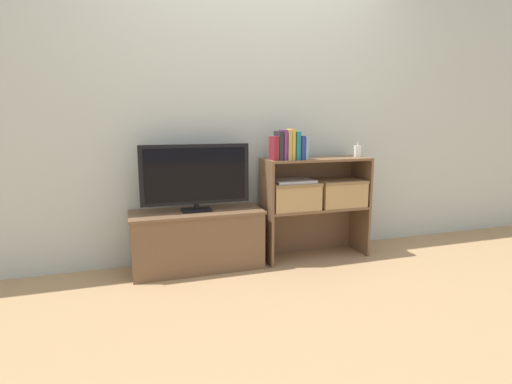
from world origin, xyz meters
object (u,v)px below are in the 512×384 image
book_maroon (274,148)px  laptop (293,181)px  book_charcoal (279,146)px  book_skyblue (304,148)px  tv (196,176)px  book_teal (295,146)px  book_navy (300,147)px  storage_basket_left (293,194)px  book_plum (283,145)px  tv_stand (197,240)px  storage_basket_right (339,191)px  baby_monitor (357,151)px  book_tan (287,145)px  book_mustard (291,144)px

book_maroon → laptop: (0.18, 0.04, -0.27)m
book_charcoal → book_skyblue: size_ratio=1.22×
tv → book_teal: bearing=-6.3°
book_teal → laptop: bearing=88.0°
book_charcoal → tv: bearing=172.3°
book_navy → storage_basket_left: 0.38m
book_maroon → book_plum: size_ratio=0.78×
tv_stand → storage_basket_right: bearing=-2.0°
storage_basket_right → baby_monitor: bearing=5.0°
book_tan → book_navy: book_tan is taller
book_maroon → book_skyblue: 0.25m
storage_basket_right → book_tan: bearing=-174.8°
tv → book_skyblue: book_skyblue is taller
tv_stand → book_navy: (0.81, -0.09, 0.69)m
book_charcoal → book_tan: size_ratio=0.96×
tv → book_maroon: (0.59, -0.09, 0.20)m
book_mustard → storage_basket_right: 0.61m
book_plum → storage_basket_right: (0.53, 0.04, -0.40)m
baby_monitor → book_maroon: bearing=-175.6°
tv → book_teal: (0.77, -0.09, 0.21)m
book_skyblue → laptop: size_ratio=0.55×
book_maroon → book_skyblue: bearing=0.0°
book_tan → storage_basket_right: size_ratio=0.58×
book_maroon → book_charcoal: 0.04m
book_maroon → book_tan: 0.11m
storage_basket_left → storage_basket_right: same height
tv → storage_basket_left: tv is taller
tv → baby_monitor: (1.36, -0.03, 0.15)m
tv → book_maroon: bearing=-8.2°
tv_stand → book_teal: (0.77, -0.09, 0.71)m
book_charcoal → book_plum: bearing=0.0°
book_tan → book_maroon: bearing=180.0°
book_teal → book_skyblue: size_ratio=1.20×
tv → book_charcoal: 0.67m
book_navy → laptop: bearing=128.9°
book_navy → laptop: size_ratio=0.56×
tv → book_tan: bearing=-7.0°
book_charcoal → book_tan: 0.07m
tv → book_teal: book_teal is taller
book_mustard → storage_basket_left: 0.41m
book_tan → storage_basket_right: bearing=5.2°
book_navy → book_skyblue: (0.03, 0.00, -0.00)m
book_tan → tv: bearing=173.0°
book_maroon → tv_stand: bearing=171.6°
book_mustard → book_teal: (0.04, -0.00, -0.01)m
book_maroon → book_charcoal: book_charcoal is taller
book_tan → book_mustard: size_ratio=0.97×
book_mustard → book_teal: size_ratio=1.10×
book_tan → storage_basket_left: size_ratio=0.58×
tv_stand → book_charcoal: bearing=-7.9°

